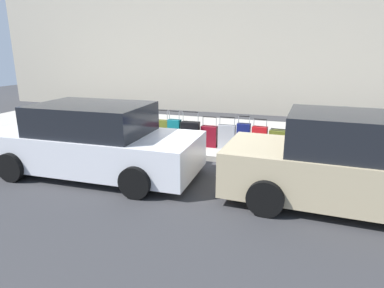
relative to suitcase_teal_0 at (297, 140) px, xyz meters
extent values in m
plane|color=#333335|center=(3.30, 0.89, -0.51)|extent=(40.00, 40.00, 0.00)
cube|color=#ADA89E|center=(3.30, -1.61, -0.44)|extent=(18.00, 5.00, 0.14)
cube|color=#0F606B|center=(0.00, 0.00, 0.00)|extent=(0.45, 0.21, 0.74)
cube|color=black|center=(0.00, 0.00, 0.00)|extent=(0.45, 0.05, 0.76)
cylinder|color=gray|center=(-0.19, 0.00, 0.50)|extent=(0.02, 0.02, 0.26)
cylinder|color=gray|center=(0.19, 0.00, 0.50)|extent=(0.02, 0.02, 0.26)
cylinder|color=black|center=(0.00, 0.00, 0.63)|extent=(0.38, 0.03, 0.02)
cylinder|color=black|center=(-0.20, -0.01, -0.35)|extent=(0.04, 0.02, 0.04)
cylinder|color=black|center=(0.20, 0.01, -0.35)|extent=(0.04, 0.02, 0.04)
cube|color=#59601E|center=(0.49, 0.12, -0.07)|extent=(0.44, 0.27, 0.62)
cube|color=black|center=(0.49, 0.12, -0.07)|extent=(0.44, 0.08, 0.63)
cylinder|color=gray|center=(0.31, 0.14, 0.26)|extent=(0.02, 0.02, 0.04)
cylinder|color=gray|center=(0.67, 0.11, 0.26)|extent=(0.02, 0.02, 0.04)
cylinder|color=black|center=(0.49, 0.12, 0.28)|extent=(0.37, 0.05, 0.02)
cylinder|color=black|center=(0.30, 0.14, -0.35)|extent=(0.05, 0.02, 0.04)
cylinder|color=black|center=(0.68, 0.11, -0.35)|extent=(0.05, 0.02, 0.04)
cube|color=red|center=(0.95, 0.14, -0.03)|extent=(0.40, 0.22, 0.69)
cube|color=black|center=(0.95, 0.14, -0.03)|extent=(0.40, 0.06, 0.71)
cylinder|color=gray|center=(0.79, 0.15, 0.42)|extent=(0.02, 0.02, 0.19)
cylinder|color=gray|center=(1.12, 0.13, 0.42)|extent=(0.02, 0.02, 0.19)
cylinder|color=black|center=(0.95, 0.14, 0.51)|extent=(0.33, 0.05, 0.02)
cylinder|color=black|center=(0.79, 0.15, -0.35)|extent=(0.05, 0.02, 0.04)
cylinder|color=black|center=(1.12, 0.13, -0.35)|extent=(0.05, 0.02, 0.04)
cube|color=navy|center=(1.38, 0.13, 0.00)|extent=(0.35, 0.22, 0.74)
cube|color=black|center=(1.38, 0.13, 0.00)|extent=(0.36, 0.04, 0.76)
cylinder|color=gray|center=(1.24, 0.13, 0.47)|extent=(0.02, 0.02, 0.20)
cylinder|color=gray|center=(1.52, 0.13, 0.47)|extent=(0.02, 0.02, 0.20)
cylinder|color=black|center=(1.38, 0.13, 0.56)|extent=(0.29, 0.03, 0.02)
cylinder|color=black|center=(1.23, 0.13, -0.35)|extent=(0.04, 0.02, 0.04)
cylinder|color=black|center=(1.53, 0.13, -0.35)|extent=(0.04, 0.02, 0.04)
cube|color=#9EA0A8|center=(1.84, 0.09, -0.04)|extent=(0.47, 0.19, 0.66)
cube|color=black|center=(1.84, 0.09, -0.04)|extent=(0.47, 0.04, 0.68)
cylinder|color=gray|center=(1.64, 0.09, 0.40)|extent=(0.02, 0.02, 0.21)
cylinder|color=gray|center=(2.04, 0.09, 0.40)|extent=(0.02, 0.02, 0.21)
cylinder|color=black|center=(1.84, 0.09, 0.50)|extent=(0.40, 0.03, 0.02)
cylinder|color=black|center=(1.64, 0.09, -0.35)|extent=(0.04, 0.02, 0.04)
cylinder|color=black|center=(2.05, 0.09, -0.35)|extent=(0.04, 0.02, 0.04)
cube|color=maroon|center=(2.35, 0.03, -0.08)|extent=(0.44, 0.25, 0.58)
cube|color=black|center=(2.35, 0.03, -0.08)|extent=(0.45, 0.05, 0.60)
cylinder|color=gray|center=(2.16, 0.04, 0.34)|extent=(0.02, 0.02, 0.26)
cylinder|color=gray|center=(2.54, 0.03, 0.34)|extent=(0.02, 0.02, 0.26)
cylinder|color=black|center=(2.35, 0.03, 0.47)|extent=(0.38, 0.03, 0.02)
cylinder|color=black|center=(2.15, 0.04, -0.35)|extent=(0.04, 0.02, 0.04)
cylinder|color=black|center=(2.54, 0.03, -0.35)|extent=(0.04, 0.02, 0.04)
cube|color=black|center=(2.87, 0.13, -0.03)|extent=(0.51, 0.27, 0.69)
cube|color=black|center=(2.87, 0.13, -0.03)|extent=(0.51, 0.07, 0.70)
cylinder|color=gray|center=(2.66, 0.12, 0.46)|extent=(0.02, 0.02, 0.28)
cylinder|color=gray|center=(3.09, 0.14, 0.46)|extent=(0.02, 0.02, 0.28)
cylinder|color=black|center=(2.87, 0.13, 0.60)|extent=(0.44, 0.04, 0.02)
cylinder|color=black|center=(2.65, 0.12, -0.35)|extent=(0.04, 0.02, 0.04)
cylinder|color=black|center=(3.09, 0.14, -0.35)|extent=(0.04, 0.02, 0.04)
cube|color=#0F606B|center=(3.35, 0.14, -0.01)|extent=(0.36, 0.22, 0.72)
cube|color=black|center=(3.35, 0.14, -0.01)|extent=(0.36, 0.05, 0.74)
cylinder|color=gray|center=(3.21, 0.14, 0.47)|extent=(0.02, 0.02, 0.25)
cylinder|color=gray|center=(3.50, 0.14, 0.47)|extent=(0.02, 0.02, 0.25)
cylinder|color=black|center=(3.35, 0.14, 0.60)|extent=(0.29, 0.03, 0.02)
cylinder|color=black|center=(3.20, 0.14, -0.35)|extent=(0.04, 0.02, 0.04)
cylinder|color=black|center=(3.51, 0.14, -0.35)|extent=(0.04, 0.02, 0.04)
cube|color=#59601E|center=(3.83, 0.04, -0.04)|extent=(0.51, 0.24, 0.66)
cube|color=black|center=(3.83, 0.04, -0.04)|extent=(0.51, 0.07, 0.68)
cylinder|color=gray|center=(3.62, 0.02, 0.43)|extent=(0.02, 0.02, 0.29)
cylinder|color=gray|center=(4.05, 0.06, 0.43)|extent=(0.02, 0.02, 0.29)
cylinder|color=black|center=(3.83, 0.04, 0.58)|extent=(0.44, 0.06, 0.02)
cylinder|color=black|center=(3.61, 0.02, -0.35)|extent=(0.05, 0.02, 0.04)
cylinder|color=black|center=(4.06, 0.06, -0.35)|extent=(0.05, 0.02, 0.04)
cube|color=red|center=(4.33, 0.06, -0.10)|extent=(0.41, 0.24, 0.55)
cube|color=black|center=(4.33, 0.06, -0.10)|extent=(0.40, 0.07, 0.57)
cylinder|color=gray|center=(4.17, 0.07, 0.20)|extent=(0.02, 0.02, 0.04)
cylinder|color=gray|center=(4.50, 0.04, 0.20)|extent=(0.02, 0.02, 0.04)
cylinder|color=black|center=(4.33, 0.06, 0.22)|extent=(0.33, 0.05, 0.02)
cylinder|color=black|center=(4.16, 0.07, -0.35)|extent=(0.05, 0.02, 0.04)
cylinder|color=black|center=(4.51, 0.04, -0.35)|extent=(0.05, 0.02, 0.04)
cylinder|color=#D89E0C|center=(5.14, 0.07, -0.03)|extent=(0.20, 0.20, 0.70)
sphere|color=#D89E0C|center=(5.14, 0.07, 0.37)|extent=(0.21, 0.21, 0.21)
cylinder|color=#D89E0C|center=(5.29, 0.07, 0.01)|extent=(0.09, 0.10, 0.09)
cylinder|color=#D89E0C|center=(4.99, 0.07, 0.01)|extent=(0.09, 0.10, 0.09)
cylinder|color=#333338|center=(5.84, 0.22, 0.00)|extent=(0.16, 0.16, 0.74)
cylinder|color=slate|center=(-1.06, -0.18, 0.15)|extent=(0.05, 0.05, 1.05)
cube|color=#1E2328|center=(-1.06, -0.18, 0.79)|extent=(0.12, 0.09, 0.22)
cube|color=tan|center=(-1.04, 2.56, 0.08)|extent=(4.70, 1.91, 0.84)
cube|color=black|center=(-1.04, 2.56, 0.84)|extent=(2.47, 1.69, 0.68)
cylinder|color=black|center=(0.43, 3.39, -0.19)|extent=(0.65, 0.24, 0.64)
cylinder|color=black|center=(0.36, 1.62, -0.19)|extent=(0.65, 0.24, 0.64)
cube|color=silver|center=(4.35, 2.56, 0.06)|extent=(4.79, 1.98, 0.79)
cube|color=black|center=(4.35, 2.56, 0.77)|extent=(2.51, 1.77, 0.65)
cylinder|color=black|center=(5.80, 3.53, -0.19)|extent=(0.65, 0.24, 0.64)
cylinder|color=black|center=(5.85, 1.66, -0.19)|extent=(0.65, 0.24, 0.64)
cylinder|color=black|center=(2.86, 3.46, -0.19)|extent=(0.65, 0.24, 0.64)
cylinder|color=black|center=(2.90, 1.58, -0.19)|extent=(0.65, 0.24, 0.64)
camera|label=1|loc=(-0.01, 8.63, 2.20)|focal=30.74mm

